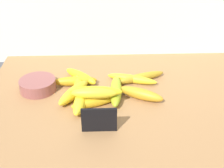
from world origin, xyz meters
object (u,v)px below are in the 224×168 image
at_px(banana_2, 81,100).
at_px(banana_4, 141,77).
at_px(banana_5, 79,88).
at_px(banana_8, 74,93).
at_px(fruit_bowl, 38,85).
at_px(banana_1, 81,76).
at_px(banana_11, 94,93).
at_px(banana_6, 96,101).
at_px(banana_0, 116,91).
at_px(banana_7, 132,79).
at_px(banana_9, 141,94).
at_px(banana_3, 75,81).
at_px(banana_10, 96,91).
at_px(chalkboard_sign, 99,121).

xyz_separation_m(banana_2, banana_4, (0.23, 0.16, -0.01)).
relative_size(banana_5, banana_8, 1.13).
distance_m(fruit_bowl, banana_5, 0.16).
bearing_deg(banana_1, banana_2, -86.52).
relative_size(banana_8, banana_11, 1.13).
bearing_deg(banana_8, banana_4, 23.45).
relative_size(banana_5, banana_6, 1.13).
xyz_separation_m(banana_5, banana_11, (0.06, -0.09, 0.04)).
distance_m(fruit_bowl, banana_0, 0.30).
distance_m(banana_2, banana_5, 0.09).
height_order(fruit_bowl, banana_7, fruit_bowl).
distance_m(banana_6, banana_9, 0.17).
distance_m(banana_2, banana_9, 0.22).
relative_size(banana_4, banana_11, 1.32).
distance_m(banana_2, banana_6, 0.05).
distance_m(banana_1, banana_2, 0.18).
bearing_deg(banana_3, fruit_bowl, -167.38).
relative_size(banana_2, banana_6, 0.98).
bearing_deg(banana_1, banana_7, -7.07).
xyz_separation_m(banana_5, banana_7, (0.21, 0.07, -0.00)).
bearing_deg(banana_0, banana_8, -177.41).
relative_size(banana_0, banana_6, 1.14).
bearing_deg(banana_10, banana_1, 110.34).
bearing_deg(banana_5, banana_10, -50.75).
bearing_deg(fruit_bowl, banana_7, 6.93).
height_order(banana_4, banana_7, same).
xyz_separation_m(banana_6, banana_10, (0.00, 0.01, 0.04)).
relative_size(fruit_bowl, banana_3, 0.79).
bearing_deg(banana_4, banana_0, -134.97).
distance_m(chalkboard_sign, banana_2, 0.16).
height_order(banana_9, banana_10, banana_10).
xyz_separation_m(fruit_bowl, banana_9, (0.38, -0.08, -0.00)).
relative_size(banana_1, banana_8, 0.95).
height_order(chalkboard_sign, banana_0, chalkboard_sign).
distance_m(chalkboard_sign, banana_8, 0.21).
relative_size(banana_10, banana_11, 1.17).
xyz_separation_m(banana_9, banana_11, (-0.17, -0.04, 0.03)).
height_order(banana_1, banana_2, banana_2).
distance_m(banana_4, banana_6, 0.25).
distance_m(banana_5, banana_7, 0.22).
relative_size(banana_5, banana_10, 1.09).
relative_size(banana_2, banana_7, 0.86).
distance_m(banana_7, banana_10, 0.21).
distance_m(fruit_bowl, banana_3, 0.14).
distance_m(banana_5, banana_6, 0.11).
height_order(banana_0, banana_9, banana_0).
height_order(banana_2, banana_8, same).
xyz_separation_m(banana_3, banana_9, (0.25, -0.11, 0.00)).
height_order(chalkboard_sign, banana_3, chalkboard_sign).
bearing_deg(banana_11, banana_8, 142.00).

